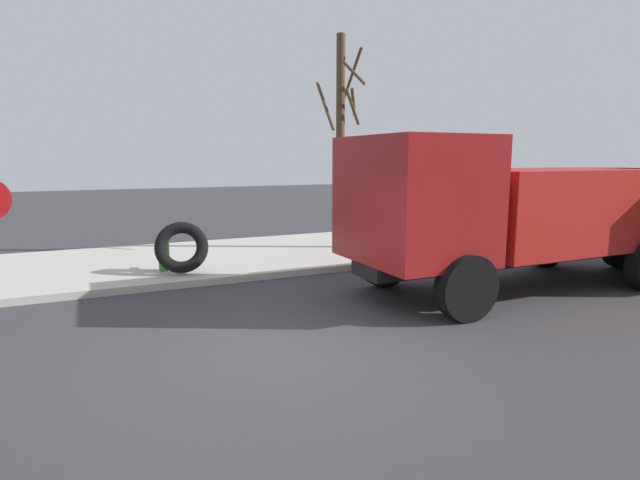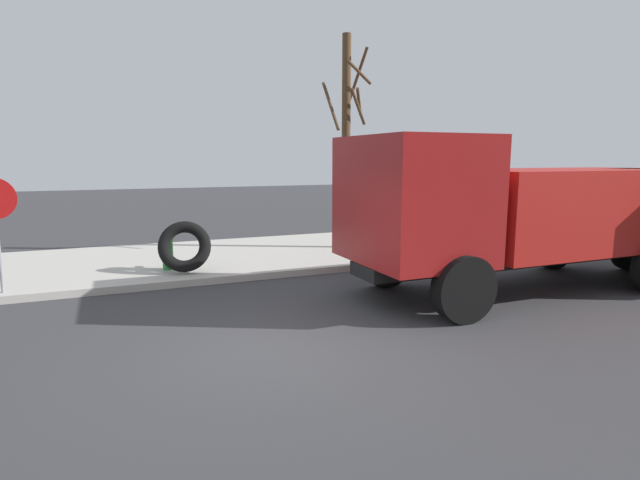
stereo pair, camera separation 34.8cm
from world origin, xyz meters
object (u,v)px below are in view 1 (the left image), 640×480
fire_hydrant (164,251)px  loose_tire (182,247)px  bare_tree (341,138)px  dump_truck_red (510,210)px

fire_hydrant → loose_tire: loose_tire is taller
bare_tree → fire_hydrant: bearing=-167.7°
fire_hydrant → bare_tree: bearing=12.3°
fire_hydrant → dump_truck_red: size_ratio=0.12×
fire_hydrant → bare_tree: 5.67m
bare_tree → loose_tire: bearing=-161.8°
loose_tire → bare_tree: (4.62, 1.52, 2.44)m
dump_truck_red → fire_hydrant: bearing=146.9°
fire_hydrant → dump_truck_red: 7.36m
loose_tire → bare_tree: bare_tree is taller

